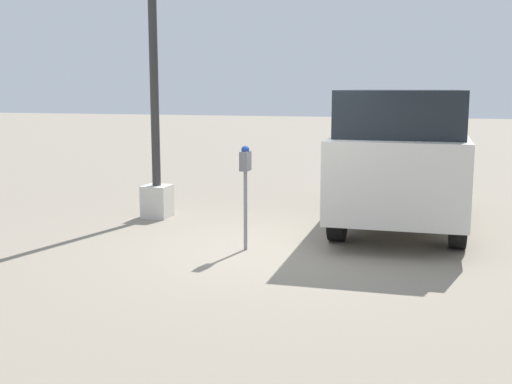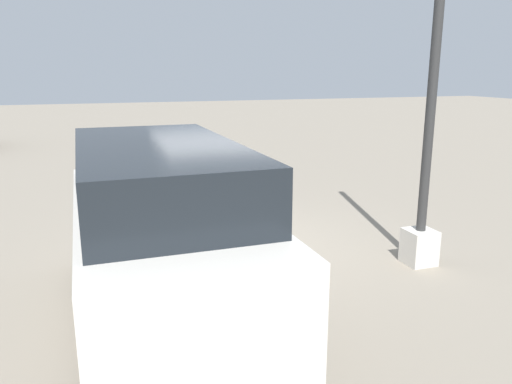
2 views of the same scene
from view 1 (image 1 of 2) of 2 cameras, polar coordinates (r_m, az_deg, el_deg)
ground_plane at (r=8.90m, az=2.08°, el=-5.02°), size 80.00×80.00×0.00m
parking_meter_near at (r=8.61m, az=-0.95°, el=1.66°), size 0.20×0.12×1.43m
lamp_post at (r=10.92m, az=-8.96°, el=6.29°), size 0.44×0.44×5.58m
parked_van at (r=10.52m, az=12.94°, el=3.50°), size 4.64×1.95×2.16m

